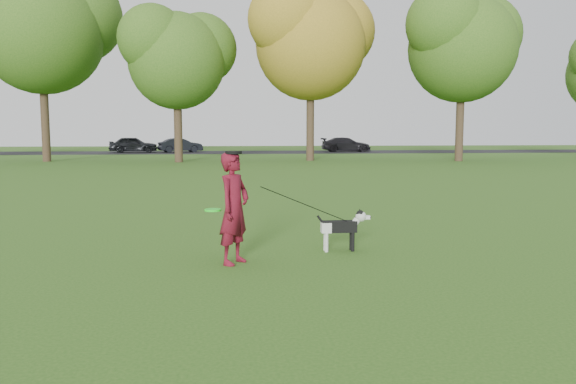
{
  "coord_description": "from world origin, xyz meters",
  "views": [
    {
      "loc": [
        -0.93,
        -8.21,
        1.87
      ],
      "look_at": [
        -0.08,
        0.14,
        0.95
      ],
      "focal_mm": 35.0,
      "sensor_mm": 36.0,
      "label": 1
    }
  ],
  "objects": [
    {
      "name": "car_right",
      "position": [
        9.08,
        40.0,
        0.64
      ],
      "size": [
        4.29,
        1.75,
        1.25
      ],
      "primitive_type": "imported",
      "rotation": [
        0.0,
        0.0,
        1.57
      ],
      "color": "#252228",
      "rests_on": "road"
    },
    {
      "name": "road",
      "position": [
        0.0,
        40.0,
        0.01
      ],
      "size": [
        120.0,
        7.0,
        0.02
      ],
      "primitive_type": "cube",
      "color": "black",
      "rests_on": "ground"
    },
    {
      "name": "car_left",
      "position": [
        -9.04,
        40.0,
        0.69
      ],
      "size": [
        4.06,
        1.91,
        1.34
      ],
      "primitive_type": "imported",
      "rotation": [
        0.0,
        0.0,
        1.66
      ],
      "color": "black",
      "rests_on": "road"
    },
    {
      "name": "dog",
      "position": [
        0.8,
        0.27,
        0.4
      ],
      "size": [
        0.86,
        0.17,
        0.66
      ],
      "color": "black",
      "rests_on": "ground"
    },
    {
      "name": "man_held_items",
      "position": [
        0.2,
        -0.09,
        0.77
      ],
      "size": [
        2.22,
        0.92,
        1.15
      ],
      "color": "#20FF20",
      "rests_on": "ground"
    },
    {
      "name": "car_mid",
      "position": [
        -5.16,
        40.0,
        0.62
      ],
      "size": [
        3.84,
        2.4,
        1.19
      ],
      "primitive_type": "imported",
      "rotation": [
        0.0,
        0.0,
        1.91
      ],
      "color": "black",
      "rests_on": "road"
    },
    {
      "name": "man",
      "position": [
        -0.89,
        -0.4,
        0.79
      ],
      "size": [
        0.63,
        0.69,
        1.58
      ],
      "primitive_type": "imported",
      "rotation": [
        0.0,
        0.0,
        1.0
      ],
      "color": "#560C15",
      "rests_on": "ground"
    },
    {
      "name": "ground",
      "position": [
        0.0,
        0.0,
        0.0
      ],
      "size": [
        120.0,
        120.0,
        0.0
      ],
      "primitive_type": "plane",
      "color": "#285116",
      "rests_on": "ground"
    },
    {
      "name": "tree_row",
      "position": [
        -1.43,
        26.07,
        7.41
      ],
      "size": [
        51.74,
        8.86,
        12.01
      ],
      "color": "#38281C",
      "rests_on": "ground"
    }
  ]
}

